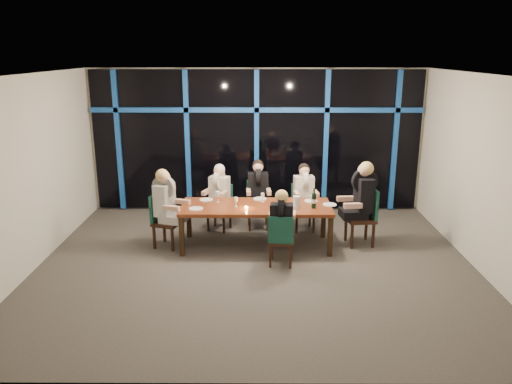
% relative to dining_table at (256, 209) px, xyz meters
% --- Properties ---
extents(room, '(7.04, 7.00, 3.02)m').
position_rel_dining_table_xyz_m(room, '(0.00, -0.80, 1.34)').
color(room, '#4E4A45').
rests_on(room, ground).
extents(window_wall, '(6.86, 0.43, 2.94)m').
position_rel_dining_table_xyz_m(window_wall, '(0.01, 2.13, 0.87)').
color(window_wall, black).
rests_on(window_wall, ground).
extents(dining_table, '(2.60, 1.00, 0.75)m').
position_rel_dining_table_xyz_m(dining_table, '(0.00, 0.00, 0.00)').
color(dining_table, brown).
rests_on(dining_table, ground).
extents(chair_far_left, '(0.52, 0.52, 0.88)m').
position_rel_dining_table_xyz_m(chair_far_left, '(-0.69, 0.91, -0.19)').
color(chair_far_left, black).
rests_on(chair_far_left, ground).
extents(chair_far_mid, '(0.45, 0.45, 0.92)m').
position_rel_dining_table_xyz_m(chair_far_mid, '(0.03, 1.02, -0.17)').
color(chair_far_mid, black).
rests_on(chair_far_mid, ground).
extents(chair_far_right, '(0.46, 0.46, 0.89)m').
position_rel_dining_table_xyz_m(chair_far_right, '(0.89, 0.89, -0.18)').
color(chair_far_right, black).
rests_on(chair_far_right, ground).
extents(chair_end_left, '(0.56, 0.56, 0.95)m').
position_rel_dining_table_xyz_m(chair_end_left, '(-1.63, -0.00, -0.15)').
color(chair_end_left, black).
rests_on(chair_end_left, ground).
extents(chair_end_right, '(0.53, 0.53, 1.03)m').
position_rel_dining_table_xyz_m(chair_end_right, '(1.93, 0.11, -0.11)').
color(chair_end_right, black).
rests_on(chair_end_right, ground).
extents(chair_near_mid, '(0.44, 0.44, 0.86)m').
position_rel_dining_table_xyz_m(chair_near_mid, '(0.40, -0.84, -0.20)').
color(chair_near_mid, black).
rests_on(chair_near_mid, ground).
extents(diner_far_left, '(0.53, 0.60, 0.85)m').
position_rel_dining_table_xyz_m(diner_far_left, '(-0.71, 0.84, 0.16)').
color(diner_far_left, silver).
rests_on(diner_far_left, ground).
extents(diner_far_mid, '(0.47, 0.58, 0.89)m').
position_rel_dining_table_xyz_m(diner_far_mid, '(0.03, 0.94, 0.20)').
color(diner_far_mid, black).
rests_on(diner_far_mid, ground).
extents(diner_far_right, '(0.47, 0.58, 0.87)m').
position_rel_dining_table_xyz_m(diner_far_right, '(0.90, 0.81, 0.17)').
color(diner_far_right, silver).
rests_on(diner_far_right, ground).
extents(diner_end_left, '(0.65, 0.57, 0.93)m').
position_rel_dining_table_xyz_m(diner_end_left, '(-1.55, -0.03, 0.23)').
color(diner_end_left, black).
rests_on(diner_end_left, ground).
extents(diner_end_right, '(0.67, 0.54, 1.00)m').
position_rel_dining_table_xyz_m(diner_end_right, '(1.84, 0.10, 0.30)').
color(diner_end_right, black).
rests_on(diner_end_right, ground).
extents(diner_near_mid, '(0.45, 0.56, 0.84)m').
position_rel_dining_table_xyz_m(diner_near_mid, '(0.41, -0.77, 0.14)').
color(diner_near_mid, black).
rests_on(diner_near_mid, ground).
extents(plate_far_left, '(0.24, 0.24, 0.01)m').
position_rel_dining_table_xyz_m(plate_far_left, '(-0.90, 0.31, 0.08)').
color(plate_far_left, white).
rests_on(plate_far_left, dining_table).
extents(plate_far_mid, '(0.24, 0.24, 0.01)m').
position_rel_dining_table_xyz_m(plate_far_mid, '(0.07, 0.38, 0.08)').
color(plate_far_mid, white).
rests_on(plate_far_mid, dining_table).
extents(plate_far_right, '(0.24, 0.24, 0.01)m').
position_rel_dining_table_xyz_m(plate_far_right, '(0.97, 0.25, 0.08)').
color(plate_far_right, white).
rests_on(plate_far_right, dining_table).
extents(plate_end_left, '(0.24, 0.24, 0.01)m').
position_rel_dining_table_xyz_m(plate_end_left, '(-1.02, -0.21, 0.08)').
color(plate_end_left, white).
rests_on(plate_end_left, dining_table).
extents(plate_end_right, '(0.24, 0.24, 0.01)m').
position_rel_dining_table_xyz_m(plate_end_right, '(1.28, 0.03, 0.08)').
color(plate_end_right, white).
rests_on(plate_end_right, dining_table).
extents(plate_near_mid, '(0.24, 0.24, 0.01)m').
position_rel_dining_table_xyz_m(plate_near_mid, '(0.48, -0.21, 0.08)').
color(plate_near_mid, white).
rests_on(plate_near_mid, dining_table).
extents(wine_bottle, '(0.08, 0.08, 0.35)m').
position_rel_dining_table_xyz_m(wine_bottle, '(0.98, -0.14, 0.20)').
color(wine_bottle, black).
rests_on(wine_bottle, dining_table).
extents(water_pitcher, '(0.13, 0.12, 0.22)m').
position_rel_dining_table_xyz_m(water_pitcher, '(0.69, -0.16, 0.18)').
color(water_pitcher, white).
rests_on(water_pitcher, dining_table).
extents(tea_light, '(0.05, 0.05, 0.03)m').
position_rel_dining_table_xyz_m(tea_light, '(-0.16, -0.17, 0.08)').
color(tea_light, '#F89E4A').
rests_on(tea_light, dining_table).
extents(wine_glass_a, '(0.06, 0.06, 0.17)m').
position_rel_dining_table_xyz_m(wine_glass_a, '(-0.35, -0.06, 0.19)').
color(wine_glass_a, silver).
rests_on(wine_glass_a, dining_table).
extents(wine_glass_b, '(0.06, 0.06, 0.16)m').
position_rel_dining_table_xyz_m(wine_glass_b, '(0.12, 0.21, 0.19)').
color(wine_glass_b, silver).
rests_on(wine_glass_b, dining_table).
extents(wine_glass_c, '(0.06, 0.06, 0.16)m').
position_rel_dining_table_xyz_m(wine_glass_c, '(0.42, -0.07, 0.18)').
color(wine_glass_c, silver).
rests_on(wine_glass_c, dining_table).
extents(wine_glass_d, '(0.08, 0.08, 0.20)m').
position_rel_dining_table_xyz_m(wine_glass_d, '(-0.68, 0.19, 0.21)').
color(wine_glass_d, silver).
rests_on(wine_glass_d, dining_table).
extents(wine_glass_e, '(0.06, 0.06, 0.16)m').
position_rel_dining_table_xyz_m(wine_glass_e, '(0.96, 0.07, 0.18)').
color(wine_glass_e, silver).
rests_on(wine_glass_e, dining_table).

